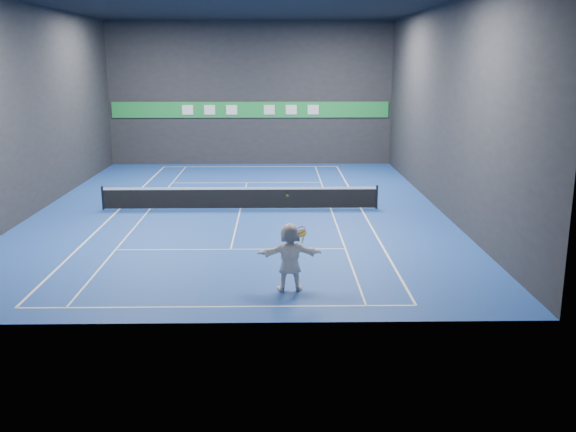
{
  "coord_description": "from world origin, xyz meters",
  "views": [
    {
      "loc": [
        1.66,
        -28.4,
        6.58
      ],
      "look_at": [
        2.03,
        -7.55,
        1.5
      ],
      "focal_mm": 40.0,
      "sensor_mm": 36.0,
      "label": 1
    }
  ],
  "objects_px": {
    "tennis_ball": "(287,196)",
    "tennis_net": "(240,197)",
    "tennis_racket": "(301,232)",
    "player": "(290,257)"
  },
  "relations": [
    {
      "from": "tennis_ball",
      "to": "tennis_racket",
      "type": "distance_m",
      "value": 1.14
    },
    {
      "from": "tennis_net",
      "to": "tennis_racket",
      "type": "bearing_deg",
      "value": -77.44
    },
    {
      "from": "tennis_ball",
      "to": "tennis_net",
      "type": "bearing_deg",
      "value": 100.48
    },
    {
      "from": "tennis_net",
      "to": "tennis_ball",
      "type": "bearing_deg",
      "value": -79.52
    },
    {
      "from": "tennis_ball",
      "to": "tennis_net",
      "type": "distance_m",
      "value": 11.0
    },
    {
      "from": "tennis_ball",
      "to": "tennis_net",
      "type": "relative_size",
      "value": 0.01
    },
    {
      "from": "player",
      "to": "tennis_net",
      "type": "relative_size",
      "value": 0.16
    },
    {
      "from": "player",
      "to": "tennis_ball",
      "type": "relative_size",
      "value": 29.48
    },
    {
      "from": "player",
      "to": "tennis_net",
      "type": "height_order",
      "value": "player"
    },
    {
      "from": "player",
      "to": "tennis_racket",
      "type": "bearing_deg",
      "value": -174.6
    }
  ]
}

